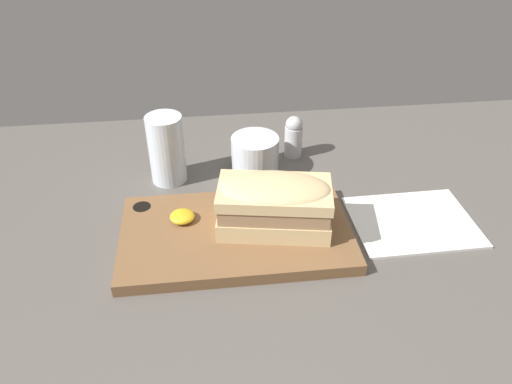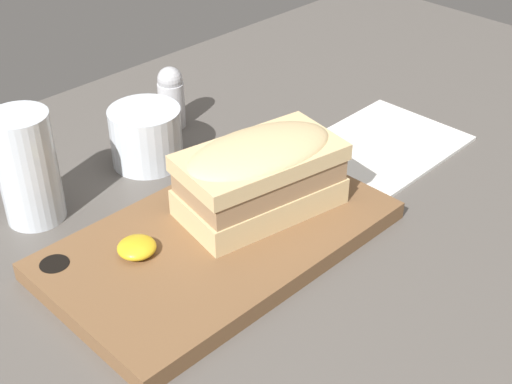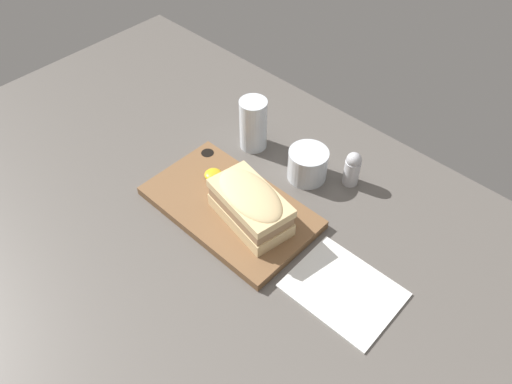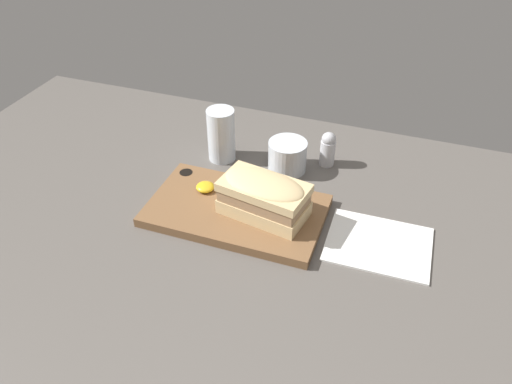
% 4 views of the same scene
% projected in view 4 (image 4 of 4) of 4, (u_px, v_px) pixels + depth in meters
% --- Properties ---
extents(dining_table, '(1.49, 0.92, 0.02)m').
position_uv_depth(dining_table, '(234.00, 236.00, 0.94)').
color(dining_table, '#56514C').
rests_on(dining_table, ground).
extents(serving_board, '(0.34, 0.20, 0.02)m').
position_uv_depth(serving_board, '(236.00, 210.00, 0.97)').
color(serving_board, brown).
rests_on(serving_board, dining_table).
extents(sandwich, '(0.17, 0.11, 0.08)m').
position_uv_depth(sandwich, '(264.00, 195.00, 0.92)').
color(sandwich, '#DBBC84').
rests_on(sandwich, serving_board).
extents(mustard_dollop, '(0.04, 0.04, 0.01)m').
position_uv_depth(mustard_dollop, '(205.00, 187.00, 1.00)').
color(mustard_dollop, gold).
rests_on(mustard_dollop, serving_board).
extents(water_glass, '(0.06, 0.06, 0.12)m').
position_uv_depth(water_glass, '(221.00, 138.00, 1.10)').
color(water_glass, silver).
rests_on(water_glass, dining_table).
extents(wine_glass, '(0.08, 0.08, 0.07)m').
position_uv_depth(wine_glass, '(287.00, 157.00, 1.08)').
color(wine_glass, silver).
rests_on(wine_glass, dining_table).
extents(napkin, '(0.19, 0.15, 0.00)m').
position_uv_depth(napkin, '(379.00, 244.00, 0.91)').
color(napkin, white).
rests_on(napkin, dining_table).
extents(salt_shaker, '(0.03, 0.03, 0.08)m').
position_uv_depth(salt_shaker, '(328.00, 149.00, 1.09)').
color(salt_shaker, silver).
rests_on(salt_shaker, dining_table).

